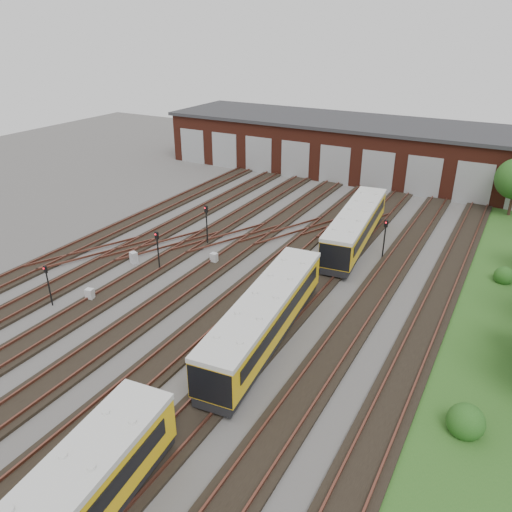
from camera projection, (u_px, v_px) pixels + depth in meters
The scene contains 15 objects.
ground at pixel (163, 331), 30.55m from camera, with size 120.00×120.00×0.00m, color #474442.
track_network at pixel (167, 324), 31.05m from camera, with size 30.40×70.00×0.33m.
maintenance_shed at pixel (368, 148), 60.80m from camera, with size 51.00×12.50×6.35m.
metro_train at pixel (265, 316), 28.78m from camera, with size 3.84×45.81×2.82m.
signal_mast_0 at pixel (48, 280), 32.54m from camera, with size 0.26×0.25×2.93m.
signal_mast_1 at pixel (207, 220), 41.45m from camera, with size 0.32×0.31×3.48m.
signal_mast_2 at pixel (158, 246), 37.01m from camera, with size 0.30×0.28×3.22m.
signal_mast_3 at pixel (385, 234), 39.03m from camera, with size 0.28×0.26×3.27m.
relay_cabinet_0 at pixel (90, 295), 33.75m from camera, with size 0.52×0.43×0.87m, color #B6B9BC.
relay_cabinet_1 at pixel (214, 258), 38.93m from camera, with size 0.52×0.43×0.87m, color #B6B9BC.
relay_cabinet_2 at pixel (134, 258), 39.00m from camera, with size 0.55×0.46×0.91m, color #B6B9BC.
relay_cabinet_3 at pixel (351, 239), 42.16m from camera, with size 0.67×0.56×1.11m, color #B6B9BC.
relay_cabinet_4 at pixel (288, 266), 37.62m from camera, with size 0.58×0.48×0.97m, color #B6B9BC.
bush_0 at pixel (467, 417), 22.69m from camera, with size 1.73×1.73×1.73m, color #1C4B15.
bush_1 at pixel (505, 273), 36.01m from camera, with size 1.41×1.41×1.41m, color #1C4B15.
Camera 1 is at (17.46, -19.67, 17.20)m, focal length 35.00 mm.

